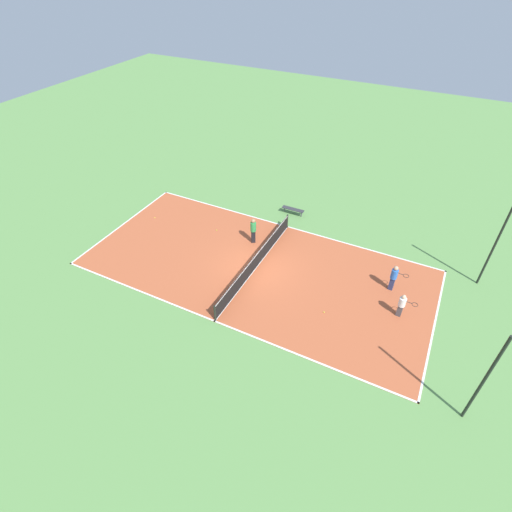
% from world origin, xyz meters
% --- Properties ---
extents(ground_plane, '(80.00, 80.00, 0.00)m').
position_xyz_m(ground_plane, '(0.00, 0.00, 0.00)').
color(ground_plane, '#60934C').
extents(court_surface, '(9.61, 20.51, 0.02)m').
position_xyz_m(court_surface, '(0.00, 0.00, 0.01)').
color(court_surface, '#B75633').
rests_on(court_surface, ground_plane).
extents(tennis_net, '(9.41, 0.10, 1.02)m').
position_xyz_m(tennis_net, '(0.00, 0.00, 0.54)').
color(tennis_net, black).
rests_on(tennis_net, court_surface).
extents(bench, '(0.36, 1.60, 0.45)m').
position_xyz_m(bench, '(-6.36, -0.29, 0.39)').
color(bench, '#333338').
rests_on(bench, ground_plane).
extents(player_far_green, '(0.50, 0.50, 1.78)m').
position_xyz_m(player_far_green, '(-2.16, -1.29, 1.05)').
color(player_far_green, black).
rests_on(player_far_green, court_surface).
extents(player_near_blue, '(0.41, 0.96, 1.67)m').
position_xyz_m(player_near_blue, '(-1.76, 7.60, 0.98)').
color(player_near_blue, navy).
rests_on(player_near_blue, court_surface).
extents(player_near_white, '(0.39, 0.95, 1.45)m').
position_xyz_m(player_near_white, '(0.05, 8.41, 0.84)').
color(player_near_white, '#4C4C51').
rests_on(player_near_white, court_surface).
extents(tennis_ball_far_baseline, '(0.07, 0.07, 0.07)m').
position_xyz_m(tennis_ball_far_baseline, '(-1.52, -8.74, 0.06)').
color(tennis_ball_far_baseline, '#CCE033').
rests_on(tennis_ball_far_baseline, court_surface).
extents(tennis_ball_left_sideline, '(0.07, 0.07, 0.07)m').
position_xyz_m(tennis_ball_left_sideline, '(1.64, 4.86, 0.06)').
color(tennis_ball_left_sideline, '#CCE033').
rests_on(tennis_ball_left_sideline, court_surface).
extents(tennis_ball_midcourt, '(0.07, 0.07, 0.07)m').
position_xyz_m(tennis_ball_midcourt, '(-2.18, -4.08, 0.06)').
color(tennis_ball_midcourt, '#CCE033').
rests_on(tennis_ball_midcourt, court_surface).
extents(fence_post_back_left, '(0.12, 0.12, 5.13)m').
position_xyz_m(fence_post_back_left, '(-4.54, 11.92, 2.57)').
color(fence_post_back_left, black).
rests_on(fence_post_back_left, ground_plane).
extents(fence_post_back_right, '(0.12, 0.12, 5.13)m').
position_xyz_m(fence_post_back_right, '(4.54, 11.92, 2.57)').
color(fence_post_back_right, black).
rests_on(fence_post_back_right, ground_plane).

